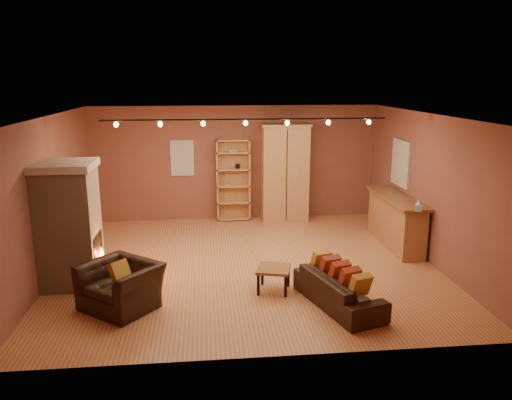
{
  "coord_description": "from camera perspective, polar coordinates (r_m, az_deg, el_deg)",
  "views": [
    {
      "loc": [
        -0.75,
        -8.89,
        3.46
      ],
      "look_at": [
        0.19,
        0.2,
        1.21
      ],
      "focal_mm": 35.0,
      "sensor_mm": 36.0,
      "label": 1
    }
  ],
  "objects": [
    {
      "name": "back_window",
      "position": [
        12.28,
        -8.44,
        4.76
      ],
      "size": [
        0.56,
        0.04,
        0.86
      ],
      "primitive_type": "cube",
      "color": "silver",
      "rests_on": "back_wall"
    },
    {
      "name": "armoire",
      "position": [
        12.2,
        3.3,
        3.15
      ],
      "size": [
        1.17,
        0.67,
        2.39
      ],
      "color": "tan",
      "rests_on": "floor"
    },
    {
      "name": "tissue_box",
      "position": [
        9.67,
        18.07,
        -0.69
      ],
      "size": [
        0.16,
        0.16,
        0.22
      ],
      "rotation": [
        0.0,
        0.0,
        -0.42
      ],
      "color": "#88BFDA",
      "rests_on": "bar_counter"
    },
    {
      "name": "bar_counter",
      "position": [
        10.86,
        15.67,
        -2.28
      ],
      "size": [
        0.59,
        2.21,
        1.06
      ],
      "color": "#AB794E",
      "rests_on": "floor"
    },
    {
      "name": "loveseat",
      "position": [
        7.91,
        9.44,
        -9.41
      ],
      "size": [
        1.0,
        1.8,
        0.74
      ],
      "rotation": [
        0.0,
        0.0,
        1.88
      ],
      "color": "black",
      "rests_on": "floor"
    },
    {
      "name": "floor",
      "position": [
        9.56,
        -1.02,
        -7.35
      ],
      "size": [
        7.0,
        7.0,
        0.0
      ],
      "primitive_type": "plane",
      "color": "#AA663C",
      "rests_on": "ground"
    },
    {
      "name": "fireplace",
      "position": [
        8.92,
        -20.57,
        -2.65
      ],
      "size": [
        1.01,
        0.98,
        2.12
      ],
      "color": "#C3AF87",
      "rests_on": "floor"
    },
    {
      "name": "ceiling",
      "position": [
        8.94,
        -1.09,
        9.62
      ],
      "size": [
        7.0,
        7.0,
        0.0
      ],
      "primitive_type": "plane",
      "rotation": [
        3.14,
        0.0,
        0.0
      ],
      "color": "#57351B",
      "rests_on": "back_wall"
    },
    {
      "name": "right_window",
      "position": [
        11.27,
        16.22,
        4.06
      ],
      "size": [
        0.05,
        0.9,
        1.0
      ],
      "primitive_type": "cube",
      "color": "silver",
      "rests_on": "right_wall"
    },
    {
      "name": "coffee_table",
      "position": [
        8.33,
        2.03,
        -8.1
      ],
      "size": [
        0.66,
        0.66,
        0.41
      ],
      "rotation": [
        0.0,
        0.0,
        -0.26
      ],
      "color": "brown",
      "rests_on": "floor"
    },
    {
      "name": "track_rail",
      "position": [
        9.15,
        -1.2,
        8.99
      ],
      "size": [
        5.2,
        0.09,
        0.13
      ],
      "color": "black",
      "rests_on": "ceiling"
    },
    {
      "name": "right_wall",
      "position": [
        10.06,
        19.22,
        1.27
      ],
      "size": [
        0.02,
        6.5,
        2.8
      ],
      "primitive_type": "cube",
      "color": "brown",
      "rests_on": "floor"
    },
    {
      "name": "left_wall",
      "position": [
        9.53,
        -22.53,
        0.29
      ],
      "size": [
        0.02,
        6.5,
        2.8
      ],
      "primitive_type": "cube",
      "color": "brown",
      "rests_on": "floor"
    },
    {
      "name": "armchair",
      "position": [
        7.97,
        -15.25,
        -8.65
      ],
      "size": [
        1.29,
        1.23,
        0.95
      ],
      "rotation": [
        0.0,
        0.0,
        -0.68
      ],
      "color": "black",
      "rests_on": "floor"
    },
    {
      "name": "bookcase",
      "position": [
        12.29,
        -2.63,
        2.41
      ],
      "size": [
        0.82,
        0.32,
        2.01
      ],
      "color": "tan",
      "rests_on": "floor"
    },
    {
      "name": "back_wall",
      "position": [
        12.33,
        -2.35,
        4.23
      ],
      "size": [
        7.0,
        0.02,
        2.8
      ],
      "primitive_type": "cube",
      "color": "brown",
      "rests_on": "floor"
    }
  ]
}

